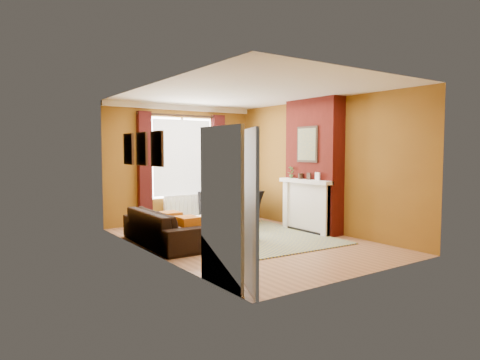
# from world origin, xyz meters

# --- Properties ---
(ground) EXTENTS (5.50, 5.50, 0.00)m
(ground) POSITION_xyz_m (0.00, 0.00, 0.00)
(ground) COLOR #956644
(ground) RESTS_ON ground
(room_walls) EXTENTS (3.82, 5.54, 2.83)m
(room_walls) POSITION_xyz_m (0.64, 0.27, 1.39)
(room_walls) COLOR brown
(room_walls) RESTS_ON ground
(striped_rug) EXTENTS (2.93, 3.94, 0.02)m
(striped_rug) POSITION_xyz_m (0.22, 0.57, 0.01)
(striped_rug) COLOR #32478A
(striped_rug) RESTS_ON ground
(sofa) EXTENTS (0.90, 2.20, 0.64)m
(sofa) POSITION_xyz_m (-1.42, 0.62, 0.32)
(sofa) COLOR black
(sofa) RESTS_ON ground
(armchair) EXTENTS (1.44, 1.33, 0.78)m
(armchair) POSITION_xyz_m (0.78, 1.73, 0.39)
(armchair) COLOR black
(armchair) RESTS_ON ground
(coffee_table) EXTENTS (0.83, 1.33, 0.41)m
(coffee_table) POSITION_xyz_m (-0.19, 0.44, 0.37)
(coffee_table) COLOR tan
(coffee_table) RESTS_ON ground
(wicker_stool) EXTENTS (0.46, 0.46, 0.44)m
(wicker_stool) POSITION_xyz_m (0.42, 1.88, 0.22)
(wicker_stool) COLOR olive
(wicker_stool) RESTS_ON ground
(floor_lamp) EXTENTS (0.25, 0.25, 1.58)m
(floor_lamp) POSITION_xyz_m (1.55, 2.40, 1.24)
(floor_lamp) COLOR black
(floor_lamp) RESTS_ON ground
(book_a) EXTENTS (0.26, 0.32, 0.03)m
(book_a) POSITION_xyz_m (-0.22, 0.16, 0.42)
(book_a) COLOR #999999
(book_a) RESTS_ON coffee_table
(book_b) EXTENTS (0.32, 0.38, 0.03)m
(book_b) POSITION_xyz_m (-0.30, 0.85, 0.42)
(book_b) COLOR #999999
(book_b) RESTS_ON coffee_table
(mug) EXTENTS (0.11, 0.11, 0.10)m
(mug) POSITION_xyz_m (0.05, 0.27, 0.46)
(mug) COLOR #999999
(mug) RESTS_ON coffee_table
(tv_remote) EXTENTS (0.12, 0.17, 0.02)m
(tv_remote) POSITION_xyz_m (-0.36, 0.59, 0.42)
(tv_remote) COLOR #262628
(tv_remote) RESTS_ON coffee_table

